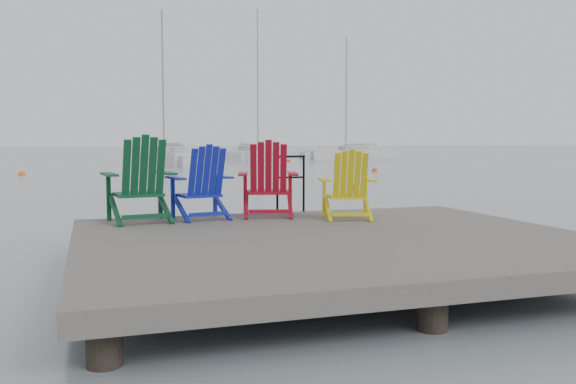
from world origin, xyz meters
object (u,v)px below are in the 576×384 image
object	(u,v)px
chair_red	(268,180)
sailboat_mid	(256,155)
chair_yellow	(348,185)
sailboat_far	(350,155)
buoy_a	(354,189)
buoy_b	(22,175)
buoy_c	(375,171)
handrail	(291,178)
chair_blue	(202,183)
sailboat_near	(167,159)
buoy_d	(289,161)
chair_green	(140,180)

from	to	relation	value
chair_red	sailboat_mid	xyz separation A→B (m)	(12.11, 45.93, -0.70)
chair_yellow	sailboat_far	xyz separation A→B (m)	(19.29, 43.63, -0.64)
buoy_a	sailboat_far	bearing A→B (deg)	66.39
buoy_b	buoy_c	distance (m)	17.91
chair_yellow	buoy_b	world-z (taller)	chair_yellow
chair_yellow	chair_red	bearing A→B (deg)	162.19
chair_red	handrail	bearing A→B (deg)	58.79
handrail	buoy_c	distance (m)	23.83
chair_blue	sailboat_near	bearing A→B (deg)	74.29
sailboat_mid	buoy_d	xyz separation A→B (m)	(0.62, -7.89, -0.35)
chair_yellow	buoy_c	size ratio (longest dim) A/B	2.92
buoy_b	buoy_c	world-z (taller)	buoy_b
chair_red	sailboat_far	bearing A→B (deg)	79.72
handrail	sailboat_far	size ratio (longest dim) A/B	0.08
buoy_b	chair_green	bearing A→B (deg)	-80.71
chair_green	chair_blue	xyz separation A→B (m)	(0.86, 0.07, -0.06)
chair_red	buoy_a	world-z (taller)	chair_red
chair_red	buoy_d	distance (m)	40.13
buoy_c	sailboat_far	bearing A→B (deg)	69.47
buoy_a	buoy_d	xyz separation A→B (m)	(6.74, 27.78, 0.00)
chair_blue	buoy_d	world-z (taller)	chair_blue
chair_red	buoy_a	size ratio (longest dim) A/B	3.07
sailboat_near	chair_yellow	bearing A→B (deg)	-107.81
buoy_a	buoy_b	bearing A→B (deg)	132.09
chair_green	buoy_a	size ratio (longest dim) A/B	3.25
chair_green	chair_red	xyz separation A→B (m)	(1.85, 0.07, -0.03)
chair_yellow	chair_green	bearing A→B (deg)	-176.65
chair_blue	buoy_a	xyz separation A→B (m)	(6.98, 10.26, -1.03)
handrail	chair_yellow	distance (m)	1.24
chair_red	chair_green	bearing A→B (deg)	-162.87
sailboat_far	buoy_b	distance (m)	32.66
chair_blue	buoy_a	distance (m)	12.45
chair_blue	sailboat_far	size ratio (longest dim) A/B	0.09
sailboat_near	buoy_d	xyz separation A→B (m)	(10.11, 3.19, -0.36)
chair_green	buoy_d	size ratio (longest dim) A/B	3.62
chair_blue	sailboat_mid	world-z (taller)	sailboat_mid
sailboat_near	buoy_b	size ratio (longest dim) A/B	31.20
chair_yellow	buoy_d	bearing A→B (deg)	87.84
sailboat_near	buoy_d	bearing A→B (deg)	2.32
chair_blue	buoy_d	distance (m)	40.45
chair_green	sailboat_near	distance (m)	35.21
buoy_c	buoy_d	bearing A→B (deg)	88.03
chair_yellow	sailboat_near	distance (m)	35.53
handrail	buoy_c	xyz separation A→B (m)	(11.65, 20.76, -1.04)
sailboat_far	buoy_d	bearing A→B (deg)	118.79
sailboat_near	buoy_d	world-z (taller)	sailboat_near
chair_blue	chair_red	world-z (taller)	chair_red
chair_red	sailboat_mid	size ratio (longest dim) A/B	0.08
chair_yellow	sailboat_mid	world-z (taller)	sailboat_mid
chair_green	buoy_c	bearing A→B (deg)	48.78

